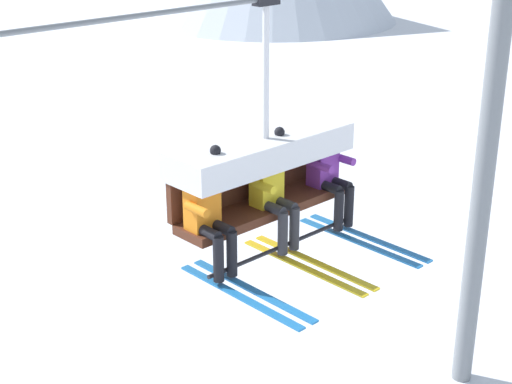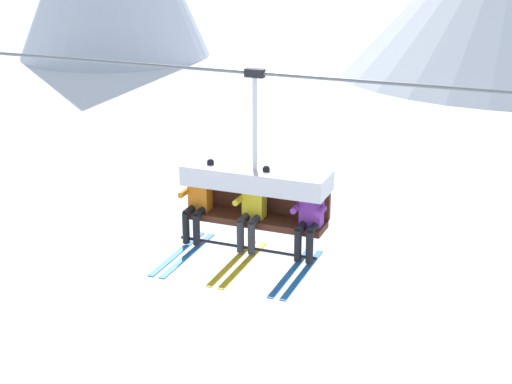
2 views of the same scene
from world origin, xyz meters
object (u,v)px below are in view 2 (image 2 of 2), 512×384
object	(u,v)px
skier_orange	(197,201)
skier_yellow	(252,208)
skier_purple	(309,218)
chairlift_chair	(257,186)

from	to	relation	value
skier_orange	skier_yellow	distance (m)	0.90
skier_orange	skier_purple	world-z (taller)	skier_orange
skier_yellow	skier_purple	xyz separation A→B (m)	(0.89, -0.01, -0.02)
skier_yellow	skier_purple	world-z (taller)	skier_yellow
chairlift_chair	skier_orange	world-z (taller)	chairlift_chair
chairlift_chair	skier_yellow	bearing A→B (deg)	-89.11
chairlift_chair	skier_yellow	xyz separation A→B (m)	(0.00, -0.21, -0.28)
skier_purple	skier_orange	bearing A→B (deg)	179.78
chairlift_chair	skier_orange	size ratio (longest dim) A/B	1.56
skier_yellow	skier_purple	size ratio (longest dim) A/B	1.00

